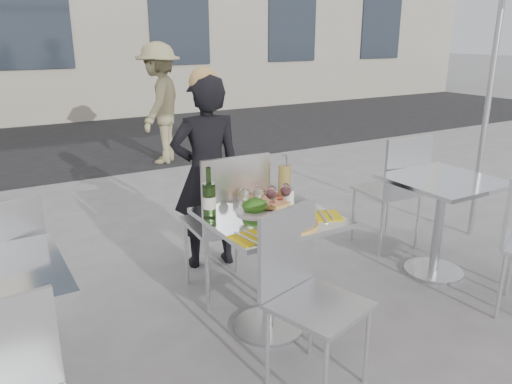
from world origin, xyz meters
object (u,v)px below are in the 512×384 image
main_table (269,249)px  napkin_left (249,238)px  side_chair_rfar (396,183)px  wine_bottle (209,198)px  pizza_far (266,201)px  wineglass_red_a (271,193)px  salad_plate (254,207)px  pizza_near (288,224)px  napkin_right (325,216)px  chair_far (229,215)px  wineglass_white_a (244,196)px  pedestrian_b (160,104)px  side_chair_lfar (0,268)px  wineglass_red_b (286,191)px  wineglass_white_b (258,193)px  sugar_shaker (289,196)px  woman_diner (207,174)px  chair_near (304,284)px  carafe (284,181)px

main_table → napkin_left: (-0.27, -0.24, 0.21)m
side_chair_rfar → wine_bottle: size_ratio=3.34×
pizza_far → wineglass_red_a: (-0.05, -0.13, 0.09)m
salad_plate → wineglass_red_a: wineglass_red_a is taller
pizza_near → napkin_right: (0.27, 0.01, -0.01)m
chair_far → wineglass_white_a: (-0.09, -0.37, 0.25)m
pizza_near → chair_far: bearing=92.2°
pedestrian_b → pizza_near: 4.68m
napkin_right → pedestrian_b: bearing=105.1°
wine_bottle → side_chair_lfar: bearing=163.2°
main_table → salad_plate: salad_plate is taller
wineglass_white_a → napkin_right: 0.48m
side_chair_rfar → wineglass_red_b: (-1.39, -0.44, 0.28)m
napkin_left → wineglass_white_b: bearing=45.3°
wine_bottle → wineglass_red_b: size_ratio=1.87×
side_chair_rfar → wineglass_white_a: bearing=18.7°
sugar_shaker → wineglass_white_a: (-0.32, -0.01, 0.06)m
woman_diner → pizza_near: (-0.08, -1.22, 0.02)m
salad_plate → pizza_near: bearing=-78.8°
side_chair_lfar → pizza_far: bearing=151.4°
woman_diner → wineglass_red_b: size_ratio=9.41×
chair_near → salad_plate: size_ratio=4.22×
wine_bottle → napkin_right: bearing=-29.3°
woman_diner → sugar_shaker: size_ratio=13.85×
main_table → wineglass_white_a: bearing=139.4°
side_chair_rfar → wineglass_white_b: (-1.56, -0.40, 0.28)m
sugar_shaker → napkin_left: size_ratio=0.53×
woman_diner → salad_plate: woman_diner is taller
chair_far → chair_near: (-0.07, -0.94, -0.06)m
sugar_shaker → wineglass_red_a: size_ratio=0.68×
pedestrian_b → carafe: 4.25m
chair_near → napkin_left: (-0.18, 0.24, 0.20)m
side_chair_rfar → wineglass_white_b: bearing=19.6°
carafe → napkin_right: (0.03, -0.38, -0.11)m
wineglass_white_a → pizza_near: bearing=-67.7°
wineglass_white_a → pizza_far: bearing=22.9°
side_chair_lfar → chair_near: bearing=126.4°
wineglass_white_b → wineglass_red_b: (0.17, -0.04, 0.00)m
chair_near → wine_bottle: 0.73m
side_chair_lfar → pedestrian_b: 4.57m
chair_far → wineglass_red_b: 0.51m
pedestrian_b → wineglass_red_a: size_ratio=10.55×
main_table → wineglass_red_b: size_ratio=4.76×
pizza_near → wineglass_red_b: 0.30m
chair_near → sugar_shaker: bearing=47.1°
chair_near → carafe: (0.33, 0.67, 0.32)m
side_chair_lfar → wineglass_red_a: 1.53m
woman_diner → sugar_shaker: (0.12, -0.93, 0.06)m
pedestrian_b → woman_diner: bearing=21.9°
side_chair_rfar → napkin_left: 1.96m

